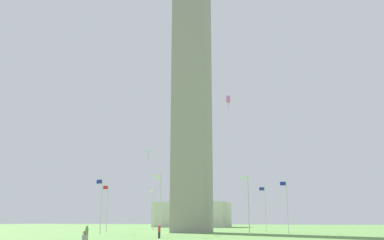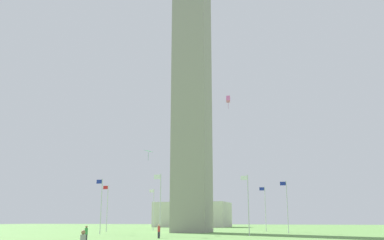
{
  "view_description": "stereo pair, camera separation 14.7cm",
  "coord_description": "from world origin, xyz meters",
  "px_view_note": "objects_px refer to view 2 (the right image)",
  "views": [
    {
      "loc": [
        -20.73,
        74.76,
        2.28
      ],
      "look_at": [
        0.0,
        0.0,
        20.79
      ],
      "focal_mm": 39.11,
      "sensor_mm": 36.0,
      "label": 1
    },
    {
      "loc": [
        -20.87,
        74.72,
        2.28
      ],
      "look_at": [
        0.0,
        0.0,
        20.79
      ],
      "focal_mm": 39.11,
      "sensor_mm": 36.0,
      "label": 2
    }
  ],
  "objects_px": {
    "obelisk_monument": "(192,78)",
    "flagpole_s": "(287,204)",
    "flagpole_nw": "(153,208)",
    "flagpole_n": "(107,206)",
    "flagpole_e": "(160,202)",
    "person_red_shirt": "(159,231)",
    "flagpole_sw": "(265,207)",
    "kite_green_diamond": "(148,151)",
    "person_green_shirt": "(86,234)",
    "flagpole_w": "(212,208)",
    "kite_pink_box": "(228,99)",
    "flagpole_se": "(248,202)",
    "flagpole_ne": "(101,204)",
    "distant_building": "(193,215)"
  },
  "relations": [
    {
      "from": "flagpole_n",
      "to": "kite_pink_box",
      "type": "bearing_deg",
      "value": 165.4
    },
    {
      "from": "flagpole_ne",
      "to": "flagpole_e",
      "type": "bearing_deg",
      "value": 157.5
    },
    {
      "from": "flagpole_w",
      "to": "kite_green_diamond",
      "type": "height_order",
      "value": "kite_green_diamond"
    },
    {
      "from": "person_red_shirt",
      "to": "distant_building",
      "type": "bearing_deg",
      "value": 34.77
    },
    {
      "from": "flagpole_ne",
      "to": "flagpole_nw",
      "type": "bearing_deg",
      "value": -90.0
    },
    {
      "from": "flagpole_sw",
      "to": "distant_building",
      "type": "distance_m",
      "value": 51.09
    },
    {
      "from": "obelisk_monument",
      "to": "person_green_shirt",
      "type": "distance_m",
      "value": 45.28
    },
    {
      "from": "flagpole_e",
      "to": "flagpole_se",
      "type": "height_order",
      "value": "same"
    },
    {
      "from": "flagpole_n",
      "to": "flagpole_sw",
      "type": "xyz_separation_m",
      "value": [
        -28.96,
        -12.0,
        0.0
      ]
    },
    {
      "from": "flagpole_nw",
      "to": "kite_green_diamond",
      "type": "relative_size",
      "value": 4.74
    },
    {
      "from": "flagpole_ne",
      "to": "flagpole_sw",
      "type": "bearing_deg",
      "value": -135.0
    },
    {
      "from": "flagpole_s",
      "to": "kite_pink_box",
      "type": "bearing_deg",
      "value": 37.5
    },
    {
      "from": "flagpole_ne",
      "to": "distant_building",
      "type": "bearing_deg",
      "value": -87.38
    },
    {
      "from": "obelisk_monument",
      "to": "flagpole_ne",
      "type": "xyz_separation_m",
      "value": [
        12.05,
        12.0,
        -24.48
      ]
    },
    {
      "from": "flagpole_nw",
      "to": "kite_green_diamond",
      "type": "height_order",
      "value": "kite_green_diamond"
    },
    {
      "from": "obelisk_monument",
      "to": "kite_green_diamond",
      "type": "distance_m",
      "value": 17.36
    },
    {
      "from": "flagpole_ne",
      "to": "flagpole_s",
      "type": "xyz_separation_m",
      "value": [
        -28.96,
        -12.0,
        0.0
      ]
    },
    {
      "from": "flagpole_ne",
      "to": "flagpole_e",
      "type": "xyz_separation_m",
      "value": [
        -12.0,
        4.97,
        0.0
      ]
    },
    {
      "from": "flagpole_w",
      "to": "person_red_shirt",
      "type": "height_order",
      "value": "flagpole_w"
    },
    {
      "from": "flagpole_e",
      "to": "person_red_shirt",
      "type": "distance_m",
      "value": 8.37
    },
    {
      "from": "flagpole_s",
      "to": "kite_pink_box",
      "type": "xyz_separation_m",
      "value": [
        8.6,
        6.6,
        17.63
      ]
    },
    {
      "from": "flagpole_e",
      "to": "person_red_shirt",
      "type": "bearing_deg",
      "value": 109.3
    },
    {
      "from": "flagpole_se",
      "to": "flagpole_w",
      "type": "xyz_separation_m",
      "value": [
        12.0,
        -28.96,
        0.0
      ]
    },
    {
      "from": "flagpole_n",
      "to": "person_red_shirt",
      "type": "bearing_deg",
      "value": 129.04
    },
    {
      "from": "flagpole_n",
      "to": "kite_green_diamond",
      "type": "bearing_deg",
      "value": 152.48
    },
    {
      "from": "flagpole_e",
      "to": "flagpole_sw",
      "type": "relative_size",
      "value": 1.0
    },
    {
      "from": "flagpole_se",
      "to": "flagpole_s",
      "type": "height_order",
      "value": "same"
    },
    {
      "from": "flagpole_ne",
      "to": "flagpole_sw",
      "type": "relative_size",
      "value": 1.0
    },
    {
      "from": "flagpole_s",
      "to": "flagpole_n",
      "type": "bearing_deg",
      "value": -0.0
    },
    {
      "from": "distant_building",
      "to": "flagpole_n",
      "type": "bearing_deg",
      "value": 88.04
    },
    {
      "from": "flagpole_n",
      "to": "person_red_shirt",
      "type": "height_order",
      "value": "flagpole_n"
    },
    {
      "from": "flagpole_s",
      "to": "person_red_shirt",
      "type": "bearing_deg",
      "value": 58.73
    },
    {
      "from": "flagpole_n",
      "to": "distant_building",
      "type": "relative_size",
      "value": 0.4
    },
    {
      "from": "obelisk_monument",
      "to": "kite_pink_box",
      "type": "bearing_deg",
      "value": 141.54
    },
    {
      "from": "flagpole_e",
      "to": "flagpole_se",
      "type": "bearing_deg",
      "value": -157.5
    },
    {
      "from": "flagpole_nw",
      "to": "flagpole_n",
      "type": "bearing_deg",
      "value": 67.5
    },
    {
      "from": "obelisk_monument",
      "to": "flagpole_e",
      "type": "height_order",
      "value": "obelisk_monument"
    },
    {
      "from": "kite_green_diamond",
      "to": "flagpole_se",
      "type": "bearing_deg",
      "value": 160.5
    },
    {
      "from": "flagpole_s",
      "to": "flagpole_w",
      "type": "distance_m",
      "value": 23.99
    },
    {
      "from": "flagpole_s",
      "to": "obelisk_monument",
      "type": "bearing_deg",
      "value": -0.0
    },
    {
      "from": "flagpole_nw",
      "to": "person_green_shirt",
      "type": "distance_m",
      "value": 48.56
    },
    {
      "from": "obelisk_monument",
      "to": "flagpole_s",
      "type": "height_order",
      "value": "obelisk_monument"
    },
    {
      "from": "flagpole_e",
      "to": "kite_pink_box",
      "type": "distance_m",
      "value": 22.09
    },
    {
      "from": "flagpole_sw",
      "to": "kite_green_diamond",
      "type": "xyz_separation_m",
      "value": [
        18.55,
        17.42,
        9.37
      ]
    },
    {
      "from": "obelisk_monument",
      "to": "person_red_shirt",
      "type": "xyz_separation_m",
      "value": [
        -2.38,
        23.93,
        -28.43
      ]
    },
    {
      "from": "flagpole_se",
      "to": "distant_building",
      "type": "bearing_deg",
      "value": -68.09
    },
    {
      "from": "obelisk_monument",
      "to": "flagpole_ne",
      "type": "bearing_deg",
      "value": 44.87
    },
    {
      "from": "flagpole_n",
      "to": "person_red_shirt",
      "type": "distance_m",
      "value": 31.06
    },
    {
      "from": "distant_building",
      "to": "person_red_shirt",
      "type": "bearing_deg",
      "value": 102.46
    },
    {
      "from": "flagpole_ne",
      "to": "person_red_shirt",
      "type": "xyz_separation_m",
      "value": [
        -14.44,
        11.93,
        -3.96
      ]
    }
  ]
}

